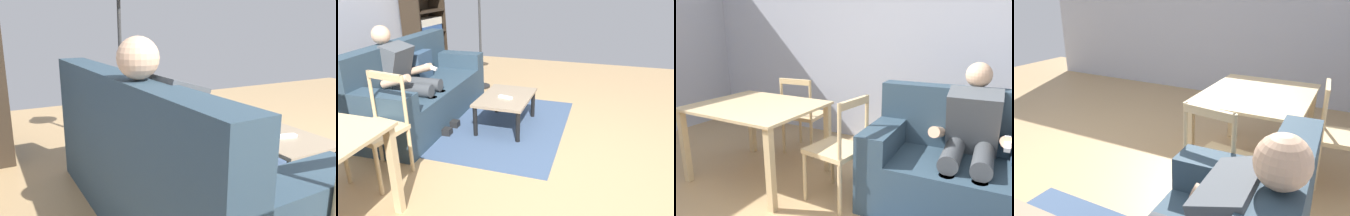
{
  "view_description": "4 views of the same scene",
  "coord_description": "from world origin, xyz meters",
  "views": [
    {
      "loc": [
        -0.92,
        2.81,
        1.24
      ],
      "look_at": [
        0.87,
        1.88,
        0.75
      ],
      "focal_mm": 35.9,
      "sensor_mm": 36.0,
      "label": 1
    },
    {
      "loc": [
        -2.41,
        -0.23,
        1.65
      ],
      "look_at": [
        0.95,
        0.83,
        0.23
      ],
      "focal_mm": 33.73,
      "sensor_mm": 36.0,
      "label": 2
    },
    {
      "loc": [
        0.82,
        -0.55,
        1.46
      ],
      "look_at": [
        -0.22,
        1.35,
        0.9
      ],
      "focal_mm": 32.93,
      "sensor_mm": 36.0,
      "label": 3
    },
    {
      "loc": [
        1.67,
        2.37,
        1.66
      ],
      "look_at": [
        -0.22,
        1.35,
        0.9
      ],
      "focal_mm": 36.02,
      "sensor_mm": 36.0,
      "label": 4
    }
  ],
  "objects": [
    {
      "name": "dining_chair_near_wall",
      "position": [
        -1.31,
        2.33,
        0.46
      ],
      "size": [
        0.46,
        0.46,
        0.91
      ],
      "color": "#D1B27F",
      "rests_on": "ground_plane"
    },
    {
      "name": "dining_table",
      "position": [
        -1.32,
        1.57,
        0.63
      ],
      "size": [
        1.17,
        0.97,
        0.75
      ],
      "color": "#D1B27F",
      "rests_on": "ground_plane"
    },
    {
      "name": "person_lounging",
      "position": [
        0.59,
        1.93,
        0.62
      ],
      "size": [
        0.6,
        0.94,
        1.2
      ],
      "color": "#4C5156",
      "rests_on": "ground_plane"
    },
    {
      "name": "wall_back",
      "position": [
        0.0,
        3.16,
        1.28
      ],
      "size": [
        6.97,
        0.12,
        2.57
      ],
      "primitive_type": "cube",
      "color": "#B2B7C6",
      "rests_on": "ground_plane"
    },
    {
      "name": "dining_chair_facing_couch",
      "position": [
        -0.4,
        1.57,
        0.46
      ],
      "size": [
        0.47,
        0.47,
        0.93
      ],
      "color": "#D1B27F",
      "rests_on": "ground_plane"
    },
    {
      "name": "couch",
      "position": [
        0.87,
        1.94,
        0.36
      ],
      "size": [
        2.16,
        0.91,
        0.98
      ],
      "color": "#2D4251",
      "rests_on": "ground_plane"
    }
  ]
}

